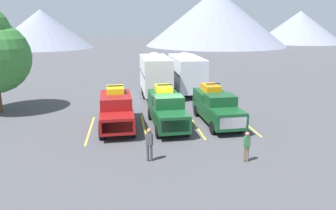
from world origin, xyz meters
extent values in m
plane|color=#47474C|center=(0.00, 0.00, 0.00)|extent=(240.00, 240.00, 0.00)
cube|color=maroon|center=(-3.48, 0.54, 0.90)|extent=(2.29, 5.51, 0.91)
cube|color=maroon|center=(-3.39, -1.41, 1.40)|extent=(2.03, 1.60, 0.08)
cube|color=maroon|center=(-3.46, 0.06, 1.77)|extent=(1.99, 1.49, 0.82)
cube|color=slate|center=(-3.43, -0.51, 1.81)|extent=(1.81, 0.31, 0.60)
cube|color=maroon|center=(-3.54, 2.01, 1.68)|extent=(2.12, 2.58, 0.64)
cube|color=silver|center=(-3.36, -2.14, 0.95)|extent=(1.74, 0.14, 0.64)
cylinder|color=black|center=(-2.45, -1.26, 0.44)|extent=(0.32, 0.90, 0.89)
cylinder|color=black|center=(-4.34, -1.34, 0.44)|extent=(0.32, 0.90, 0.89)
cylinder|color=black|center=(-2.62, 2.43, 0.44)|extent=(0.32, 0.90, 0.89)
cylinder|color=black|center=(-4.50, 2.35, 0.44)|extent=(0.32, 0.90, 0.89)
cube|color=yellow|center=(-3.54, 2.01, 2.23)|extent=(1.20, 1.65, 0.45)
cylinder|color=black|center=(-3.06, 1.48, 2.22)|extent=(0.20, 0.45, 0.44)
cylinder|color=black|center=(-3.98, 1.44, 2.22)|extent=(0.20, 0.45, 0.44)
cylinder|color=black|center=(-3.10, 2.58, 2.22)|extent=(0.20, 0.45, 0.44)
cylinder|color=black|center=(-4.03, 2.54, 2.22)|extent=(0.20, 0.45, 0.44)
cube|color=black|center=(-3.52, 1.56, 2.60)|extent=(1.03, 0.13, 0.08)
cube|color=#144723|center=(-0.20, 0.34, 0.90)|extent=(2.16, 5.57, 1.00)
cube|color=#144723|center=(-0.11, -1.64, 1.44)|extent=(1.91, 1.62, 0.08)
cube|color=#144723|center=(-0.18, -0.16, 1.81)|extent=(1.86, 1.51, 0.82)
cube|color=slate|center=(-0.15, -0.73, 1.85)|extent=(1.70, 0.31, 0.61)
cube|color=#144723|center=(-0.26, 1.82, 1.71)|extent=(1.99, 2.61, 0.62)
cube|color=silver|center=(-0.08, -2.37, 0.95)|extent=(1.63, 0.13, 0.70)
cylinder|color=black|center=(0.77, -1.49, 0.40)|extent=(0.32, 0.82, 0.80)
cylinder|color=black|center=(-1.00, -1.57, 0.40)|extent=(0.32, 0.82, 0.80)
cylinder|color=black|center=(0.60, 2.24, 0.40)|extent=(0.32, 0.82, 0.80)
cylinder|color=black|center=(-1.16, 2.17, 0.40)|extent=(0.32, 0.82, 0.80)
cube|color=yellow|center=(-0.26, 1.82, 2.25)|extent=(1.13, 1.66, 0.45)
cylinder|color=black|center=(0.19, 1.28, 2.24)|extent=(0.20, 0.45, 0.44)
cylinder|color=black|center=(-0.67, 1.25, 2.24)|extent=(0.20, 0.45, 0.44)
cylinder|color=black|center=(0.14, 2.39, 2.24)|extent=(0.20, 0.45, 0.44)
cylinder|color=black|center=(-0.72, 2.36, 2.24)|extent=(0.20, 0.45, 0.44)
cube|color=black|center=(-0.24, 1.37, 2.62)|extent=(0.96, 0.12, 0.08)
cube|color=#144723|center=(3.25, 0.63, 0.89)|extent=(2.21, 5.84, 0.99)
cube|color=#144723|center=(3.35, -1.45, 1.43)|extent=(1.95, 1.69, 0.08)
cube|color=#144723|center=(3.28, 0.11, 1.75)|extent=(1.90, 1.58, 0.72)
cube|color=slate|center=(3.30, -0.49, 1.79)|extent=(1.73, 0.28, 0.53)
cube|color=#144723|center=(3.19, 2.18, 1.66)|extent=(2.03, 2.73, 0.54)
cube|color=silver|center=(3.38, -2.22, 0.94)|extent=(1.66, 0.13, 0.69)
cylinder|color=black|center=(4.24, -1.29, 0.40)|extent=(0.31, 0.81, 0.80)
cylinder|color=black|center=(2.44, -1.37, 0.40)|extent=(0.31, 0.81, 0.80)
cylinder|color=black|center=(4.07, 2.62, 0.40)|extent=(0.31, 0.81, 0.80)
cylinder|color=black|center=(2.27, 2.54, 0.40)|extent=(0.31, 0.81, 0.80)
cube|color=orange|center=(3.19, 2.18, 2.16)|extent=(1.15, 1.74, 0.45)
cylinder|color=black|center=(3.65, 1.62, 2.15)|extent=(0.20, 0.45, 0.44)
cylinder|color=black|center=(2.77, 1.58, 2.15)|extent=(0.20, 0.45, 0.44)
cylinder|color=black|center=(3.60, 2.78, 2.15)|extent=(0.20, 0.45, 0.44)
cylinder|color=black|center=(2.72, 2.74, 2.15)|extent=(0.20, 0.45, 0.44)
cube|color=black|center=(3.21, 1.70, 2.53)|extent=(0.98, 0.12, 0.08)
cube|color=gold|center=(-5.19, 0.43, 0.00)|extent=(0.12, 5.50, 0.01)
cube|color=gold|center=(-1.73, 0.43, 0.00)|extent=(0.12, 5.50, 0.01)
cube|color=gold|center=(1.73, 0.43, 0.00)|extent=(0.12, 5.50, 0.01)
cube|color=gold|center=(5.19, 0.43, 0.00)|extent=(0.12, 5.50, 0.01)
cube|color=silver|center=(-0.13, 9.13, 2.09)|extent=(2.52, 6.11, 3.12)
cube|color=#4C6B99|center=(-1.34, 9.11, 2.24)|extent=(0.13, 5.82, 0.24)
cube|color=silver|center=(-0.15, 10.04, 3.80)|extent=(0.61, 0.71, 0.30)
cube|color=#333333|center=(-0.06, 5.50, 0.32)|extent=(0.14, 1.20, 0.12)
cylinder|color=black|center=(0.98, 8.43, 0.38)|extent=(0.23, 0.76, 0.76)
cylinder|color=black|center=(-1.22, 8.38, 0.38)|extent=(0.23, 0.76, 0.76)
cylinder|color=black|center=(0.96, 9.88, 0.38)|extent=(0.23, 0.76, 0.76)
cylinder|color=black|center=(-1.25, 9.84, 0.38)|extent=(0.23, 0.76, 0.76)
cube|color=silver|center=(2.98, 10.29, 2.01)|extent=(2.64, 6.88, 2.95)
cube|color=#595960|center=(1.72, 10.27, 2.15)|extent=(0.15, 6.56, 0.24)
cube|color=silver|center=(2.96, 11.32, 3.63)|extent=(0.61, 0.71, 0.30)
cube|color=#333333|center=(3.06, 6.28, 0.32)|extent=(0.14, 1.20, 0.12)
cylinder|color=black|center=(4.16, 9.50, 0.38)|extent=(0.23, 0.76, 0.76)
cylinder|color=black|center=(1.85, 9.45, 0.38)|extent=(0.23, 0.76, 0.76)
cylinder|color=black|center=(4.12, 11.14, 0.38)|extent=(0.23, 0.76, 0.76)
cylinder|color=black|center=(1.81, 11.09, 0.38)|extent=(0.23, 0.76, 0.76)
cylinder|color=#726047|center=(3.04, -5.46, 0.39)|extent=(0.11, 0.11, 0.79)
cylinder|color=#726047|center=(2.88, -5.46, 0.39)|extent=(0.11, 0.11, 0.79)
cube|color=#33723F|center=(2.96, -5.46, 1.07)|extent=(0.23, 0.18, 0.56)
sphere|color=#9E704C|center=(2.96, -5.46, 1.45)|extent=(0.21, 0.21, 0.21)
cylinder|color=#33723F|center=(3.09, -5.46, 1.04)|extent=(0.09, 0.09, 0.50)
cylinder|color=#33723F|center=(2.83, -5.46, 1.04)|extent=(0.09, 0.09, 0.50)
cylinder|color=#3F3F42|center=(-1.66, -4.76, 0.43)|extent=(0.13, 0.13, 0.87)
cylinder|color=#3F3F42|center=(-1.84, -4.72, 0.43)|extent=(0.13, 0.13, 0.87)
cube|color=#4C4C51|center=(-1.75, -4.74, 1.17)|extent=(0.28, 0.24, 0.61)
sphere|color=#9E704C|center=(-1.75, -4.74, 1.59)|extent=(0.23, 0.23, 0.23)
cylinder|color=#4C4C51|center=(-1.62, -4.76, 1.14)|extent=(0.10, 0.10, 0.55)
cylinder|color=#4C4C51|center=(-1.89, -4.72, 1.14)|extent=(0.10, 0.10, 0.55)
cone|color=gray|center=(-24.27, 68.89, 4.92)|extent=(26.00, 26.00, 9.84)
cone|color=gray|center=(23.12, 71.41, 7.84)|extent=(39.96, 39.96, 15.69)
cone|color=gray|center=(53.25, 78.77, 5.05)|extent=(26.93, 26.93, 10.09)
camera|label=1|loc=(-2.76, -19.15, 6.71)|focal=33.60mm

